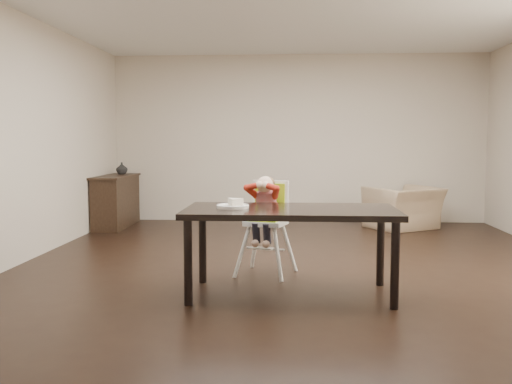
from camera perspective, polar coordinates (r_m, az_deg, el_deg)
ground at (r=5.96m, az=4.45°, el=-7.69°), size 7.00×7.00×0.00m
room_walls at (r=5.83m, az=4.58°, el=10.38°), size 6.02×7.02×2.71m
dining_table at (r=4.87m, az=3.49°, el=-2.57°), size 1.80×0.90×0.75m
high_chair at (r=5.62m, az=1.08°, el=-1.33°), size 0.51×0.51×0.98m
plate at (r=4.89m, az=-2.27°, el=-1.27°), size 0.37×0.37×0.08m
armchair at (r=8.81m, az=14.54°, el=-0.86°), size 1.15×1.03×0.84m
sideboard at (r=8.97m, az=-13.82°, el=-0.89°), size 0.44×1.26×0.79m
vase at (r=9.25m, az=-13.27°, el=2.30°), size 0.21×0.22×0.18m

